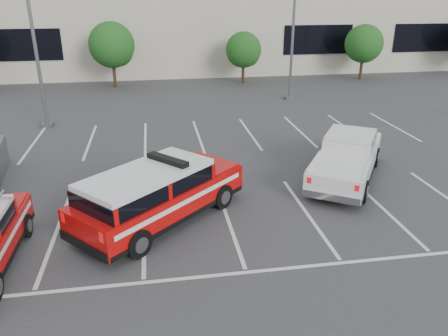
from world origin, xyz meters
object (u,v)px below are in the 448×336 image
object	(u,v)px
tree_mid_left	(113,46)
light_pole_left	(32,28)
fire_chief_suv	(158,198)
white_pickup	(346,162)
convention_building	(173,15)
tree_mid_right	(244,51)
tree_right	(365,45)
light_pole_mid	(294,20)

from	to	relation	value
tree_mid_left	light_pole_left	bearing A→B (deg)	-107.10
fire_chief_suv	white_pickup	size ratio (longest dim) A/B	0.98
convention_building	tree_mid_left	distance (m)	11.19
tree_mid_left	tree_mid_right	size ratio (longest dim) A/B	1.21
tree_right	light_pole_left	distance (m)	25.30
tree_mid_left	fire_chief_suv	world-z (taller)	tree_mid_left
white_pickup	fire_chief_suv	bearing A→B (deg)	-129.31
tree_mid_left	convention_building	bearing A→B (deg)	62.60
white_pickup	tree_right	bearing A→B (deg)	96.06
light_pole_left	fire_chief_suv	world-z (taller)	light_pole_left
tree_right	white_pickup	world-z (taller)	tree_right
light_pole_mid	white_pickup	xyz separation A→B (m)	(-1.82, -13.34, -4.48)
fire_chief_suv	light_pole_left	bearing A→B (deg)	163.74
tree_mid_right	tree_right	bearing A→B (deg)	0.00
tree_right	convention_building	bearing A→B (deg)	146.63
tree_mid_right	convention_building	bearing A→B (deg)	116.57
tree_mid_left	white_pickup	bearing A→B (deg)	-62.50
convention_building	tree_right	size ratio (longest dim) A/B	13.58
tree_mid_left	tree_mid_right	bearing A→B (deg)	-0.00
convention_building	light_pole_left	bearing A→B (deg)	-112.39
light_pole_left	light_pole_mid	xyz separation A→B (m)	(15.00, 4.00, 0.00)
tree_mid_right	white_pickup	bearing A→B (deg)	-89.73
convention_building	light_pole_mid	xyz separation A→B (m)	(6.82, -15.86, 0.47)
tree_mid_left	tree_right	bearing A→B (deg)	-0.00
tree_right	fire_chief_suv	bearing A→B (deg)	-128.52
white_pickup	convention_building	bearing A→B (deg)	132.84
light_pole_mid	fire_chief_suv	world-z (taller)	light_pole_mid
fire_chief_suv	tree_right	bearing A→B (deg)	98.82
convention_building	light_pole_left	distance (m)	21.49
tree_mid_left	light_pole_mid	xyz separation A→B (m)	(11.91, -6.05, 2.14)
tree_right	white_pickup	size ratio (longest dim) A/B	0.75
tree_mid_right	light_pole_left	bearing A→B (deg)	-142.50
convention_building	light_pole_mid	bearing A→B (deg)	-66.74
tree_mid_left	tree_right	world-z (taller)	tree_mid_left
tree_mid_left	white_pickup	world-z (taller)	tree_mid_left
light_pole_mid	fire_chief_suv	distance (m)	18.69
tree_right	light_pole_mid	size ratio (longest dim) A/B	0.43
tree_right	white_pickup	bearing A→B (deg)	-117.07
convention_building	white_pickup	bearing A→B (deg)	-80.28
tree_mid_right	light_pole_left	size ratio (longest dim) A/B	0.39
light_pole_left	convention_building	bearing A→B (deg)	67.61
tree_right	light_pole_mid	distance (m)	10.38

